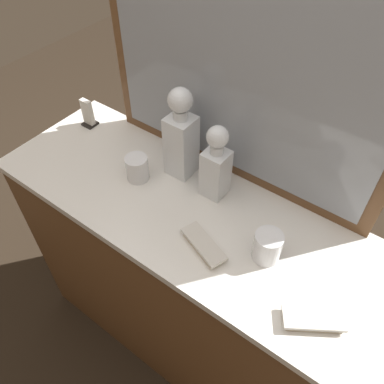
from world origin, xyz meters
The scene contains 10 objects.
ground_plane centered at (0.00, 0.00, 0.00)m, with size 6.00×6.00×0.00m, color #2D2319.
dresser centered at (0.00, 0.00, 0.47)m, with size 1.39×0.49×0.94m.
dresser_mirror centered at (0.00, 0.23, 1.33)m, with size 0.96×0.03×0.78m.
crystal_decanter_far_right centered at (0.01, 0.11, 1.05)m, with size 0.07×0.07×0.26m.
crystal_decanter_front centered at (-0.13, 0.12, 1.07)m, with size 0.09×0.09×0.32m.
crystal_tumbler_far_right centered at (0.27, -0.02, 0.98)m, with size 0.08×0.08×0.09m.
crystal_tumbler_front centered at (-0.23, 0.01, 0.98)m, with size 0.08×0.08×0.09m.
silver_brush_far_right centered at (0.11, -0.10, 0.95)m, with size 0.17×0.11×0.02m.
silver_brush_far_left centered at (0.46, -0.12, 0.95)m, with size 0.16×0.14×0.02m.
napkin_holder centered at (-0.58, 0.12, 0.99)m, with size 0.05×0.05×0.11m.
Camera 1 is at (0.48, -0.65, 1.87)m, focal length 36.50 mm.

